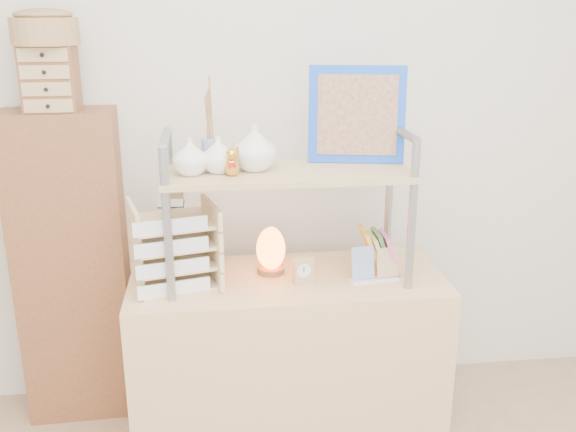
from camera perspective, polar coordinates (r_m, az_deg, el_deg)
name	(u,v)px	position (r m, az deg, el deg)	size (l,w,h in m)	color
room_shell	(332,27)	(1.47, 3.94, 16.45)	(3.42, 3.41, 2.61)	silver
desk	(287,363)	(2.64, -0.06, -12.95)	(1.20, 0.50, 0.75)	tan
cabinet	(73,269)	(2.89, -18.58, -4.49)	(0.45, 0.24, 1.35)	brown
hutch	(278,165)	(2.34, -0.86, 4.58)	(0.91, 0.34, 0.78)	gray
letter_tray	(174,249)	(2.40, -10.09, -2.95)	(0.34, 0.33, 0.34)	tan
salt_lamp	(271,250)	(2.48, -1.55, -3.01)	(0.12, 0.11, 0.19)	brown
desk_clock	(303,270)	(2.39, 1.36, -4.85)	(0.08, 0.05, 0.11)	tan
postcard_stand	(375,271)	(2.45, 7.73, -4.84)	(0.19, 0.07, 0.13)	white
drawer_chest	(50,79)	(2.68, -20.39, 11.38)	(0.20, 0.16, 0.25)	brown
woven_basket	(45,31)	(2.67, -20.80, 15.11)	(0.25, 0.25, 0.10)	olive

